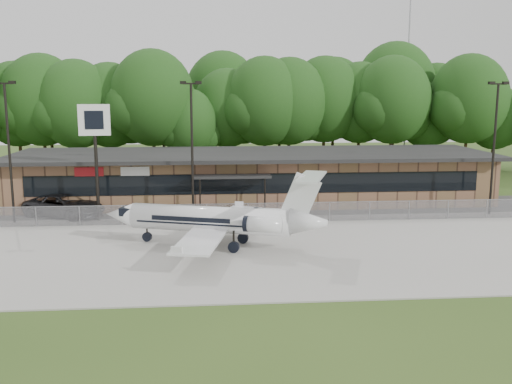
{
  "coord_description": "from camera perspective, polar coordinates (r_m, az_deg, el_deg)",
  "views": [
    {
      "loc": [
        -3.77,
        -25.38,
        9.49
      ],
      "look_at": [
        -0.67,
        12.0,
        2.86
      ],
      "focal_mm": 40.0,
      "sensor_mm": 36.0,
      "label": 1
    }
  ],
  "objects": [
    {
      "name": "ground",
      "position": [
        27.35,
        3.54,
        -10.3
      ],
      "size": [
        160.0,
        160.0,
        0.0
      ],
      "primitive_type": "plane",
      "color": "#314B1B",
      "rests_on": "ground"
    },
    {
      "name": "apron",
      "position": [
        34.89,
        1.65,
        -5.69
      ],
      "size": [
        64.0,
        18.0,
        0.08
      ],
      "primitive_type": "cube",
      "color": "#9E9B93",
      "rests_on": "ground"
    },
    {
      "name": "parking_lot",
      "position": [
        46.02,
        0.06,
        -1.84
      ],
      "size": [
        50.0,
        9.0,
        0.06
      ],
      "primitive_type": "cube",
      "color": "#383835",
      "rests_on": "ground"
    },
    {
      "name": "terminal",
      "position": [
        50.0,
        -0.37,
        1.61
      ],
      "size": [
        41.0,
        11.65,
        4.3
      ],
      "color": "brown",
      "rests_on": "ground"
    },
    {
      "name": "fence",
      "position": [
        41.48,
        0.58,
        -2.1
      ],
      "size": [
        46.0,
        0.04,
        1.52
      ],
      "color": "gray",
      "rests_on": "ground"
    },
    {
      "name": "treeline",
      "position": [
        67.51,
        -1.55,
        8.33
      ],
      "size": [
        72.0,
        12.0,
        15.0
      ],
      "primitive_type": null,
      "color": "#153B12",
      "rests_on": "ground"
    },
    {
      "name": "radio_mast",
      "position": [
        77.83,
        14.93,
        11.91
      ],
      "size": [
        0.2,
        0.2,
        25.0
      ],
      "primitive_type": "cylinder",
      "color": "gray",
      "rests_on": "ground"
    },
    {
      "name": "light_pole_left",
      "position": [
        44.37,
        -23.51,
        4.65
      ],
      "size": [
        1.55,
        0.3,
        10.23
      ],
      "color": "black",
      "rests_on": "ground"
    },
    {
      "name": "light_pole_mid",
      "position": [
        42.04,
        -6.42,
        5.17
      ],
      "size": [
        1.55,
        0.3,
        10.23
      ],
      "color": "black",
      "rests_on": "ground"
    },
    {
      "name": "light_pole_right",
      "position": [
        47.33,
        22.76,
        4.99
      ],
      "size": [
        1.55,
        0.3,
        10.23
      ],
      "color": "black",
      "rests_on": "ground"
    },
    {
      "name": "business_jet",
      "position": [
        34.86,
        -3.81,
        -2.89
      ],
      "size": [
        14.1,
        12.64,
        4.79
      ],
      "rotation": [
        0.0,
        0.0,
        -0.31
      ],
      "color": "silver",
      "rests_on": "ground"
    },
    {
      "name": "suv",
      "position": [
        45.97,
        -18.59,
        -1.3
      ],
      "size": [
        6.95,
        5.35,
        1.75
      ],
      "primitive_type": "imported",
      "rotation": [
        0.0,
        0.0,
        1.12
      ],
      "color": "#27272A",
      "rests_on": "ground"
    },
    {
      "name": "pole_sign",
      "position": [
        43.06,
        -15.82,
        5.76
      ],
      "size": [
        2.26,
        0.47,
        8.59
      ],
      "rotation": [
        0.0,
        0.0,
        0.09
      ],
      "color": "black",
      "rests_on": "ground"
    }
  ]
}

